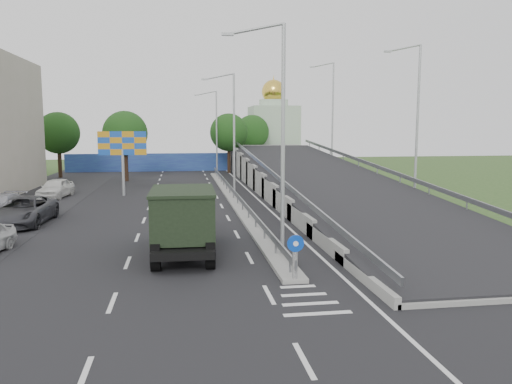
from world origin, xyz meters
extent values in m
plane|color=#2D4C1E|center=(0.00, 0.00, 0.00)|extent=(160.00, 160.00, 0.00)
cube|color=black|center=(-3.00, 20.00, 0.00)|extent=(26.00, 90.00, 0.04)
cube|color=black|center=(-16.00, 20.00, 0.00)|extent=(8.00, 90.00, 0.05)
cube|color=gray|center=(0.00, 24.00, 0.10)|extent=(1.00, 44.00, 0.20)
cube|color=gray|center=(12.30, 24.00, 2.35)|extent=(0.10, 50.00, 0.32)
cube|color=gray|center=(2.80, 24.00, 2.35)|extent=(0.10, 50.00, 0.32)
cube|color=gray|center=(0.00, 24.00, 0.75)|extent=(0.08, 44.00, 0.32)
cylinder|color=gray|center=(0.00, 24.00, 0.50)|extent=(0.09, 0.09, 0.60)
cylinder|color=black|center=(0.00, 2.20, 0.80)|extent=(0.20, 0.20, 1.20)
cylinder|color=#0C3FBF|center=(0.00, 2.12, 1.55)|extent=(0.64, 0.05, 0.64)
cylinder|color=white|center=(0.00, 2.09, 1.55)|extent=(0.20, 0.03, 0.20)
cylinder|color=#B2B5B7|center=(0.30, 6.00, 5.20)|extent=(0.18, 0.18, 10.00)
cylinder|color=#B2B5B7|center=(-0.90, 6.00, 9.95)|extent=(2.57, 0.12, 0.66)
cube|color=#B2B5B7|center=(-2.10, 6.00, 9.70)|extent=(0.50, 0.18, 0.12)
cylinder|color=#B2B5B7|center=(0.30, 26.00, 5.20)|extent=(0.18, 0.18, 10.00)
cylinder|color=#B2B5B7|center=(-0.90, 26.00, 9.95)|extent=(2.57, 0.12, 0.66)
cube|color=#B2B5B7|center=(-2.10, 26.00, 9.70)|extent=(0.50, 0.18, 0.12)
cylinder|color=#B2B5B7|center=(0.30, 46.00, 5.20)|extent=(0.18, 0.18, 10.00)
cylinder|color=#B2B5B7|center=(-0.90, 46.00, 9.95)|extent=(2.57, 0.12, 0.66)
cube|color=#B2B5B7|center=(-2.10, 46.00, 9.70)|extent=(0.50, 0.18, 0.12)
cube|color=#283395|center=(-4.00, 52.00, 1.20)|extent=(30.00, 0.50, 2.40)
cube|color=#B2CCAD|center=(10.00, 60.00, 4.50)|extent=(7.00, 7.00, 9.00)
cylinder|color=#B2CCAD|center=(10.00, 60.00, 9.50)|extent=(4.40, 4.40, 1.00)
sphere|color=gold|center=(10.00, 60.00, 11.20)|extent=(3.60, 3.60, 3.60)
cone|color=gold|center=(10.00, 60.00, 13.20)|extent=(0.30, 0.30, 1.20)
cylinder|color=#B2B5B7|center=(-9.00, 28.00, 2.00)|extent=(0.24, 0.24, 4.00)
cube|color=orange|center=(-9.00, 28.00, 4.50)|extent=(4.00, 0.20, 2.00)
cylinder|color=black|center=(-10.00, 40.00, 2.00)|extent=(0.44, 0.44, 4.00)
sphere|color=#103B11|center=(-10.00, 40.00, 5.20)|extent=(4.80, 4.80, 4.80)
cylinder|color=black|center=(2.00, 48.00, 2.00)|extent=(0.44, 0.44, 4.00)
sphere|color=#103B11|center=(2.00, 48.00, 5.20)|extent=(4.80, 4.80, 4.80)
cylinder|color=black|center=(-18.00, 45.00, 2.00)|extent=(0.44, 0.44, 4.00)
sphere|color=#103B11|center=(-18.00, 45.00, 5.20)|extent=(4.80, 4.80, 4.80)
cylinder|color=black|center=(6.00, 55.00, 2.00)|extent=(0.44, 0.44, 4.00)
sphere|color=#103B11|center=(6.00, 55.00, 5.20)|extent=(4.80, 4.80, 4.80)
cylinder|color=black|center=(-5.16, 9.52, 0.61)|extent=(0.41, 1.22, 1.22)
cylinder|color=black|center=(-2.94, 9.49, 0.61)|extent=(0.41, 1.22, 1.22)
cylinder|color=black|center=(-5.17, 8.53, 0.61)|extent=(0.41, 1.22, 1.22)
cylinder|color=black|center=(-2.96, 8.49, 0.61)|extent=(0.41, 1.22, 1.22)
cylinder|color=black|center=(-5.24, 4.65, 0.61)|extent=(0.41, 1.22, 1.22)
cylinder|color=black|center=(-3.02, 4.62, 0.61)|extent=(0.41, 1.22, 1.22)
cube|color=black|center=(-4.09, 7.18, 0.78)|extent=(2.66, 6.90, 0.33)
cube|color=#0A566F|center=(-4.05, 9.78, 1.88)|extent=(2.57, 1.81, 1.88)
cube|color=black|center=(-4.03, 10.63, 2.38)|extent=(2.10, 0.10, 0.78)
cube|color=black|center=(-4.03, 10.72, 0.72)|extent=(2.55, 0.21, 0.55)
cube|color=black|center=(-4.10, 6.51, 1.99)|extent=(2.72, 4.25, 1.99)
cube|color=black|center=(-4.10, 6.51, 3.04)|extent=(2.84, 4.36, 0.13)
imported|color=#3A3A40|center=(-13.56, 15.77, 0.84)|extent=(3.03, 6.15, 1.68)
imported|color=#9B9BA4|center=(-16.18, 19.98, 0.67)|extent=(2.51, 4.85, 1.34)
imported|color=silver|center=(-14.48, 27.62, 0.81)|extent=(2.52, 4.96, 1.62)
camera|label=1|loc=(-4.16, -15.51, 5.81)|focal=35.00mm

